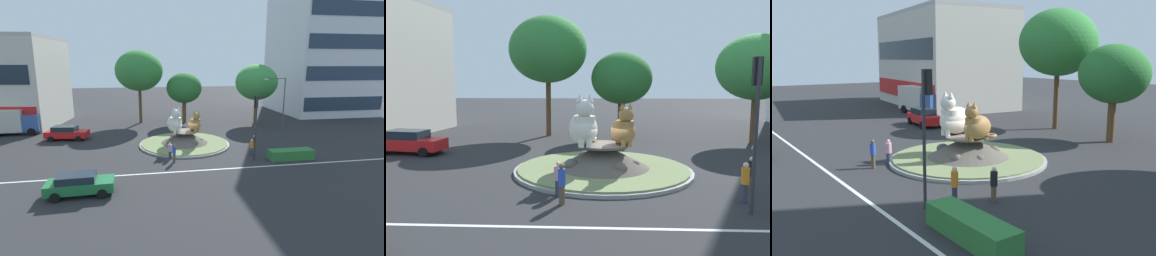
# 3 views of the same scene
# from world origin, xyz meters

# --- Properties ---
(ground_plane) EXTENTS (160.00, 160.00, 0.00)m
(ground_plane) POSITION_xyz_m (0.00, 0.00, 0.00)
(ground_plane) COLOR #28282B
(lane_centreline) EXTENTS (112.00, 0.20, 0.01)m
(lane_centreline) POSITION_xyz_m (0.00, -7.96, 0.00)
(lane_centreline) COLOR silver
(lane_centreline) RESTS_ON ground
(roundabout_island) EXTENTS (9.74, 9.74, 1.55)m
(roundabout_island) POSITION_xyz_m (-0.00, 0.00, 0.59)
(roundabout_island) COLOR gray
(roundabout_island) RESTS_ON ground
(cat_statue_white) EXTENTS (1.87, 2.92, 2.77)m
(cat_statue_white) POSITION_xyz_m (-1.05, -0.30, 2.56)
(cat_statue_white) COLOR silver
(cat_statue_white) RESTS_ON roundabout_island
(cat_statue_tabby) EXTENTS (1.64, 2.40, 2.30)m
(cat_statue_tabby) POSITION_xyz_m (1.11, -0.20, 2.39)
(cat_statue_tabby) COLOR #9E703D
(cat_statue_tabby) RESTS_ON roundabout_island
(traffic_light_mast) EXTENTS (0.34, 0.46, 5.89)m
(traffic_light_mast) POSITION_xyz_m (5.52, -6.20, 4.06)
(traffic_light_mast) COLOR #2D2D33
(traffic_light_mast) RESTS_ON ground
(broadleaf_tree_behind_island) EXTENTS (5.19, 5.19, 7.37)m
(broadleaf_tree_behind_island) POSITION_xyz_m (1.79, 12.15, 5.13)
(broadleaf_tree_behind_island) COLOR brown
(broadleaf_tree_behind_island) RESTS_ON ground
(second_tree_near_tower) EXTENTS (6.86, 6.86, 10.59)m
(second_tree_near_tower) POSITION_xyz_m (-4.64, 13.19, 7.65)
(second_tree_near_tower) COLOR brown
(second_tree_near_tower) RESTS_ON ground
(third_tree_left) EXTENTS (6.07, 6.07, 8.59)m
(third_tree_left) POSITION_xyz_m (12.16, 10.19, 6.00)
(third_tree_left) COLOR brown
(third_tree_left) RESTS_ON ground
(pedestrian_pink_shirt) EXTENTS (0.37, 0.37, 1.54)m
(pedestrian_pink_shirt) POSITION_xyz_m (-2.02, -4.44, 0.80)
(pedestrian_pink_shirt) COLOR #33384C
(pedestrian_pink_shirt) RESTS_ON ground
(pedestrian_orange_shirt) EXTENTS (0.32, 0.32, 1.70)m
(pedestrian_orange_shirt) POSITION_xyz_m (5.76, -4.96, 0.91)
(pedestrian_orange_shirt) COLOR #33384C
(pedestrian_orange_shirt) RESTS_ON ground
(pedestrian_blue_shirt) EXTENTS (0.32, 0.32, 1.71)m
(pedestrian_blue_shirt) POSITION_xyz_m (-1.77, -5.54, 0.91)
(pedestrian_blue_shirt) COLOR brown
(pedestrian_blue_shirt) RESTS_ON ground
(pedestrian_black_shirt) EXTENTS (0.32, 0.32, 1.63)m
(pedestrian_black_shirt) POSITION_xyz_m (6.62, -3.45, 0.87)
(pedestrian_black_shirt) COLOR brown
(pedestrian_black_shirt) RESTS_ON ground
(hatchback_near_shophouse) EXTENTS (4.90, 2.56, 1.62)m
(hatchback_near_shophouse) POSITION_xyz_m (-13.15, 4.50, 0.84)
(hatchback_near_shophouse) COLOR red
(hatchback_near_shophouse) RESTS_ON ground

